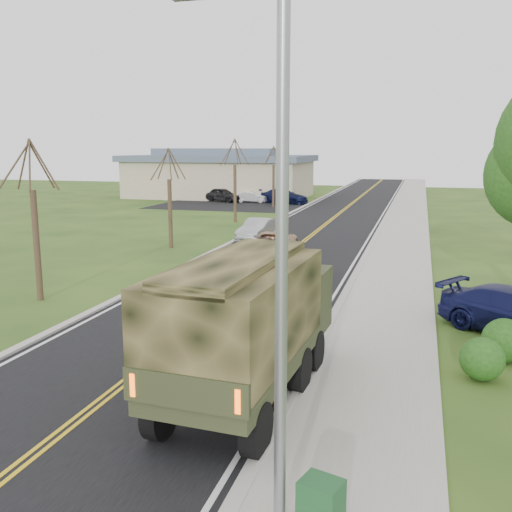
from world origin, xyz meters
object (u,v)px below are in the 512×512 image
at_px(suv_champagne, 270,244).
at_px(utility_box_near, 321,505).
at_px(military_truck, 248,317).
at_px(sedan_silver, 258,230).

bearing_deg(suv_champagne, utility_box_near, -72.45).
bearing_deg(military_truck, sedan_silver, 108.77).
bearing_deg(utility_box_near, suv_champagne, 123.48).
xyz_separation_m(suv_champagne, utility_box_near, (6.42, -21.54, -0.14)).
xyz_separation_m(military_truck, utility_box_near, (2.43, -4.27, -1.47)).
height_order(military_truck, utility_box_near, military_truck).
xyz_separation_m(military_truck, sedan_silver, (-6.05, 22.14, -1.28)).
distance_m(sedan_silver, utility_box_near, 27.74).
xyz_separation_m(suv_champagne, sedan_silver, (-2.07, 4.87, 0.05)).
bearing_deg(suv_champagne, military_truck, -76.03).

